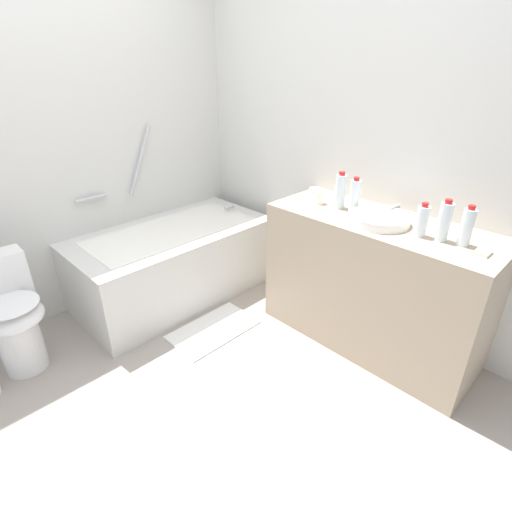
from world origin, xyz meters
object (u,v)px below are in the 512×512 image
(bath_mat, at_px, (213,329))
(bathtub, at_px, (174,260))
(toilet, at_px, (11,315))
(water_bottle_2, at_px, (467,227))
(drinking_glass_1, at_px, (319,198))
(drinking_glass_0, at_px, (314,194))
(sink_faucet, at_px, (397,210))
(soap_dish, at_px, (483,252))
(water_bottle_1, at_px, (422,221))
(sink_basin, at_px, (380,219))
(water_bottle_4, at_px, (340,191))
(water_bottle_0, at_px, (355,196))
(water_bottle_3, at_px, (444,222))

(bath_mat, bearing_deg, bathtub, 79.72)
(toilet, relative_size, water_bottle_2, 3.39)
(bathtub, distance_m, toilet, 1.17)
(toilet, distance_m, drinking_glass_1, 2.02)
(water_bottle_2, height_order, drinking_glass_0, water_bottle_2)
(bath_mat, bearing_deg, sink_faucet, -44.43)
(soap_dish, bearing_deg, water_bottle_1, 91.28)
(drinking_glass_1, xyz_separation_m, bath_mat, (-0.66, 0.35, -0.90))
(water_bottle_2, bearing_deg, bathtub, 106.60)
(sink_basin, relative_size, water_bottle_2, 1.57)
(water_bottle_4, height_order, drinking_glass_1, water_bottle_4)
(sink_faucet, distance_m, water_bottle_0, 0.27)
(water_bottle_0, xyz_separation_m, soap_dish, (-0.06, -0.77, -0.09))
(water_bottle_2, bearing_deg, water_bottle_4, 88.38)
(water_bottle_3, relative_size, soap_dish, 2.49)
(water_bottle_4, distance_m, drinking_glass_1, 0.16)
(drinking_glass_1, height_order, bath_mat, drinking_glass_1)
(toilet, height_order, drinking_glass_0, drinking_glass_0)
(water_bottle_2, distance_m, bath_mat, 1.72)
(toilet, height_order, sink_faucet, sink_faucet)
(water_bottle_2, distance_m, drinking_glass_0, 0.98)
(water_bottle_4, bearing_deg, drinking_glass_1, 100.01)
(toilet, relative_size, soap_dish, 8.05)
(bath_mat, bearing_deg, drinking_glass_1, -28.13)
(sink_faucet, relative_size, water_bottle_3, 0.68)
(water_bottle_1, height_order, soap_dish, water_bottle_1)
(water_bottle_2, xyz_separation_m, drinking_glass_0, (0.04, 0.98, -0.06))
(toilet, xyz_separation_m, bath_mat, (1.05, -0.57, -0.36))
(bathtub, bearing_deg, water_bottle_3, -73.09)
(toilet, bearing_deg, drinking_glass_1, 63.21)
(sink_basin, relative_size, drinking_glass_0, 4.16)
(toilet, xyz_separation_m, sink_faucet, (1.88, -1.38, 0.53))
(water_bottle_2, bearing_deg, soap_dish, -108.88)
(sink_basin, bearing_deg, soap_dish, -90.52)
(sink_faucet, xyz_separation_m, bath_mat, (-0.83, 0.81, -0.89))
(sink_basin, distance_m, sink_faucet, 0.20)
(toilet, bearing_deg, water_bottle_1, 47.36)
(soap_dish, bearing_deg, sink_faucet, 70.22)
(bathtub, height_order, drinking_glass_1, bathtub)
(water_bottle_3, bearing_deg, water_bottle_1, 103.13)
(sink_faucet, relative_size, soap_dish, 1.69)
(sink_faucet, distance_m, drinking_glass_0, 0.55)
(water_bottle_1, bearing_deg, water_bottle_0, 82.10)
(sink_faucet, relative_size, water_bottle_4, 0.65)
(sink_faucet, xyz_separation_m, water_bottle_2, (-0.16, -0.45, 0.07))
(sink_faucet, relative_size, water_bottle_0, 0.69)
(water_bottle_0, xyz_separation_m, drinking_glass_1, (-0.02, 0.25, -0.06))
(water_bottle_3, bearing_deg, drinking_glass_1, 88.67)
(sink_basin, distance_m, soap_dish, 0.56)
(drinking_glass_1, bearing_deg, water_bottle_0, -85.26)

